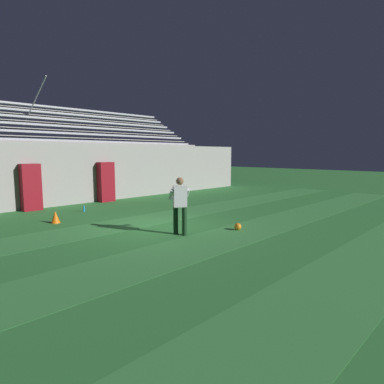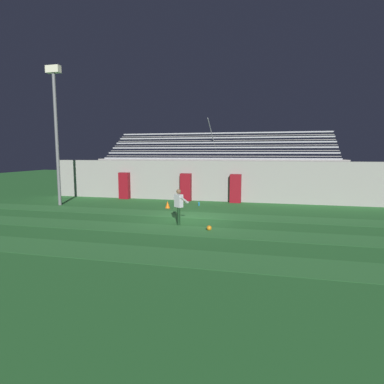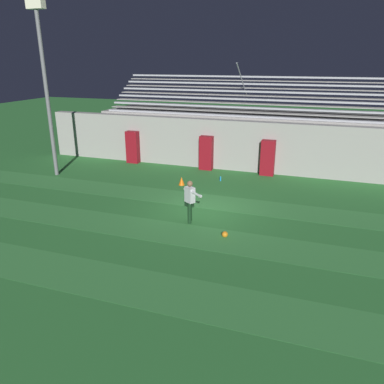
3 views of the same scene
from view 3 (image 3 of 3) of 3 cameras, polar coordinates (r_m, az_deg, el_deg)
name	(u,v)px [view 3 (image 3 of 3)]	position (r m, az deg, el deg)	size (l,w,h in m)	color
ground_plane	(204,210)	(15.76, 1.90, -2.74)	(80.00, 80.00, 0.00)	#2D7533
turf_stripe_near	(141,287)	(10.81, -7.82, -14.18)	(28.00, 1.76, 0.01)	#38843D
turf_stripe_mid	(184,234)	(13.61, -1.21, -6.49)	(28.00, 1.76, 0.01)	#38843D
turf_stripe_far	(211,202)	(16.68, 2.94, -1.47)	(28.00, 1.76, 0.01)	#38843D
back_wall	(239,146)	(21.39, 7.12, 7.03)	(24.00, 0.60, 2.80)	#999691
padding_pillar_gate_left	(206,153)	(21.38, 2.18, 5.96)	(0.75, 0.44, 1.93)	maroon
padding_pillar_gate_right	(268,158)	(20.68, 11.46, 5.12)	(0.75, 0.44, 1.93)	maroon
padding_pillar_far_left	(133,147)	(23.12, -9.02, 6.77)	(0.75, 0.44, 1.93)	maroon
bleacher_stand	(248,135)	(23.95, 8.50, 8.58)	(18.00, 4.75, 5.83)	#999691
floodlight_pole	(44,71)	(21.08, -21.63, 16.78)	(0.90, 0.36, 8.69)	slate
goalkeeper	(190,199)	(14.29, -0.28, -1.02)	(0.74, 0.71, 1.67)	#143319
soccer_ball	(225,234)	(13.42, 5.03, -6.44)	(0.22, 0.22, 0.22)	orange
traffic_cone	(182,181)	(18.82, -1.60, 1.69)	(0.30, 0.30, 0.42)	orange
water_bottle	(220,179)	(19.54, 4.36, 2.04)	(0.07, 0.07, 0.24)	#1E8CD8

